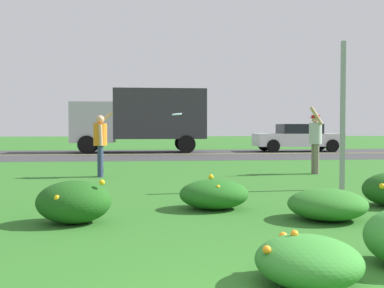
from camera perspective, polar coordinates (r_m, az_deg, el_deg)
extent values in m
plane|color=#2D6B23|center=(12.38, 0.38, -3.79)|extent=(120.00, 120.00, 0.00)
cube|color=#38383A|center=(22.28, -2.36, -1.24)|extent=(120.00, 8.97, 0.01)
cube|color=yellow|center=(22.28, -2.36, -1.23)|extent=(120.00, 0.16, 0.00)
ellipsoid|color=#23661E|center=(7.22, 2.68, -6.08)|extent=(1.06, 0.89, 0.45)
sphere|color=yellow|center=(7.35, 2.30, -4.00)|extent=(0.08, 0.08, 0.08)
sphere|color=yellow|center=(6.90, 3.17, -5.21)|extent=(0.06, 0.06, 0.06)
sphere|color=yellow|center=(7.29, 5.52, -5.16)|extent=(0.07, 0.07, 0.07)
ellipsoid|color=#337F2D|center=(3.90, 13.87, -13.56)|extent=(0.83, 0.89, 0.38)
sphere|color=orange|center=(3.69, 9.03, -12.50)|extent=(0.06, 0.06, 0.06)
sphere|color=orange|center=(4.04, 11.26, -12.10)|extent=(0.08, 0.08, 0.08)
sphere|color=orange|center=(3.60, 14.19, -13.45)|extent=(0.08, 0.08, 0.08)
sphere|color=orange|center=(3.92, 12.27, -10.56)|extent=(0.06, 0.06, 0.06)
sphere|color=orange|center=(4.21, 10.95, -10.88)|extent=(0.08, 0.08, 0.08)
ellipsoid|color=#1E5619|center=(6.33, -14.08, -6.81)|extent=(0.96, 0.83, 0.55)
sphere|color=yellow|center=(6.39, -15.51, -5.09)|extent=(0.06, 0.06, 0.06)
sphere|color=yellow|center=(6.56, -12.73, -5.61)|extent=(0.05, 0.05, 0.05)
sphere|color=yellow|center=(6.48, -13.14, -5.70)|extent=(0.06, 0.06, 0.06)
sphere|color=yellow|center=(6.02, -15.96, -6.31)|extent=(0.08, 0.08, 0.08)
sphere|color=yellow|center=(6.11, -10.83, -4.57)|extent=(0.07, 0.07, 0.07)
sphere|color=yellow|center=(6.33, -15.22, -6.01)|extent=(0.08, 0.08, 0.08)
sphere|color=yellow|center=(6.36, -12.91, -4.64)|extent=(0.05, 0.05, 0.05)
sphere|color=yellow|center=(7.69, 21.98, -4.74)|extent=(0.09, 0.09, 0.09)
sphere|color=yellow|center=(4.80, 21.95, -8.61)|extent=(0.06, 0.06, 0.06)
sphere|color=yellow|center=(4.78, 21.56, -8.65)|extent=(0.07, 0.07, 0.07)
ellipsoid|color=#2D7526|center=(6.63, 16.04, -7.02)|extent=(1.06, 1.03, 0.42)
sphere|color=yellow|center=(6.53, 15.08, -5.90)|extent=(0.09, 0.09, 0.09)
sphere|color=yellow|center=(6.56, 14.96, -6.80)|extent=(0.06, 0.06, 0.06)
sphere|color=yellow|center=(6.68, 18.17, -6.48)|extent=(0.07, 0.07, 0.07)
cube|color=#93969B|center=(9.93, 17.74, 3.29)|extent=(0.07, 0.10, 2.97)
cylinder|color=orange|center=(12.13, -11.03, 1.14)|extent=(0.34, 0.34, 0.56)
sphere|color=tan|center=(12.13, -11.04, 2.94)|extent=(0.21, 0.21, 0.21)
cylinder|color=navy|center=(12.24, -10.99, -2.02)|extent=(0.14, 0.14, 0.79)
cylinder|color=navy|center=(12.08, -11.03, -2.08)|extent=(0.14, 0.14, 0.79)
cylinder|color=tan|center=(12.33, -10.60, 3.01)|extent=(0.48, 0.11, 0.39)
cylinder|color=tan|center=(11.93, -10.98, 1.04)|extent=(0.11, 0.09, 0.53)
cylinder|color=#B2B2B7|center=(13.13, 14.69, 1.25)|extent=(0.34, 0.34, 0.57)
sphere|color=tan|center=(13.13, 14.70, 2.94)|extent=(0.21, 0.21, 0.21)
cylinder|color=#726B5B|center=(13.07, 14.80, -1.77)|extent=(0.14, 0.14, 0.81)
cylinder|color=#726B5B|center=(13.23, 14.52, -1.73)|extent=(0.14, 0.14, 0.81)
cylinder|color=tan|center=(12.92, 14.80, 3.33)|extent=(0.38, 0.10, 0.50)
cylinder|color=tan|center=(13.30, 14.28, 1.19)|extent=(0.11, 0.09, 0.54)
cylinder|color=red|center=(13.13, 14.70, 3.24)|extent=(0.22, 0.22, 0.07)
cylinder|color=red|center=(13.09, 14.32, 3.10)|extent=(0.14, 0.14, 0.02)
cylinder|color=#ADD6E5|center=(12.31, -1.84, 3.63)|extent=(0.27, 0.26, 0.08)
torus|color=#ADD6E5|center=(12.31, -1.84, 3.60)|extent=(0.27, 0.26, 0.08)
cube|color=silver|center=(25.54, 12.60, 0.50)|extent=(4.50, 1.82, 0.66)
cube|color=black|center=(25.56, 12.82, 1.78)|extent=(2.10, 1.64, 0.52)
cylinder|color=black|center=(24.24, 9.78, -0.24)|extent=(0.66, 0.22, 0.66)
cylinder|color=black|center=(25.96, 8.73, -0.09)|extent=(0.66, 0.22, 0.66)
cylinder|color=black|center=(25.25, 16.57, -0.21)|extent=(0.66, 0.22, 0.66)
cylinder|color=black|center=(26.90, 15.14, -0.07)|extent=(0.66, 0.22, 0.66)
cube|color=#B7BABF|center=(24.37, -11.83, 2.56)|extent=(2.10, 2.30, 2.00)
cube|color=#333338|center=(24.25, -3.93, 3.61)|extent=(4.60, 2.30, 2.50)
cylinder|color=black|center=(23.31, -12.59, -0.07)|extent=(0.88, 0.26, 0.88)
cylinder|color=black|center=(25.49, -12.00, 0.10)|extent=(0.88, 0.26, 0.88)
cylinder|color=black|center=(23.23, -0.66, -0.03)|extent=(0.88, 0.26, 0.88)
cylinder|color=black|center=(25.43, -1.10, 0.14)|extent=(0.88, 0.26, 0.88)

